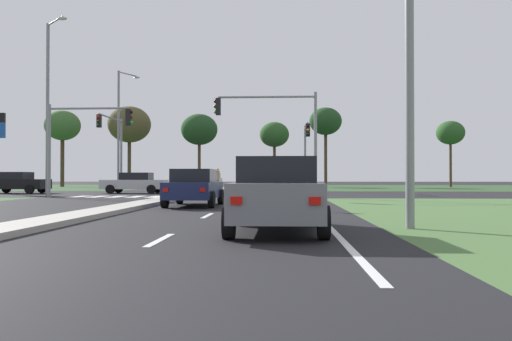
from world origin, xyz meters
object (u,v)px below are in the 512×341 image
object	(u,v)px
treeline_second	(129,125)
car_black_third	(17,182)
car_grey_near	(277,194)
street_lamp_second	(49,100)
car_navy_second	(194,187)
car_silver_fifth	(135,183)
street_lamp_near	(402,5)
treeline_fifth	(326,122)
traffic_signal_near_left	(81,133)
pedestrian_at_median	(218,176)
treeline_third	(199,130)
traffic_signal_far_left	(114,139)
traffic_signal_near_right	(278,124)
treeline_sixth	(450,133)
car_beige_fourth	(212,180)
traffic_signal_far_right	(306,144)
treeline_near	(63,126)
street_lamp_third	(120,124)
treeline_fourth	(274,135)

from	to	relation	value
treeline_second	car_black_third	bearing A→B (deg)	-90.05
car_grey_near	car_black_third	xyz separation A→B (m)	(-18.96, 25.13, -0.01)
street_lamp_second	treeline_second	world-z (taller)	street_lamp_second
car_navy_second	street_lamp_second	bearing A→B (deg)	136.88
car_silver_fifth	treeline_second	world-z (taller)	treeline_second
street_lamp_near	treeline_fifth	world-z (taller)	treeline_fifth
traffic_signal_near_left	pedestrian_at_median	distance (m)	17.01
pedestrian_at_median	treeline_third	world-z (taller)	treeline_third
traffic_signal_far_left	pedestrian_at_median	bearing A→B (deg)	30.36
car_grey_near	pedestrian_at_median	bearing A→B (deg)	99.31
traffic_signal_near_right	street_lamp_second	world-z (taller)	street_lamp_second
car_black_third	car_silver_fifth	world-z (taller)	car_black_third
traffic_signal_near_left	treeline_sixth	distance (m)	46.66
car_beige_fourth	traffic_signal_near_right	world-z (taller)	traffic_signal_near_right
traffic_signal_far_right	treeline_near	world-z (taller)	treeline_near
treeline_near	treeline_second	bearing A→B (deg)	12.39
traffic_signal_near_left	treeline_second	world-z (taller)	treeline_second
traffic_signal_far_left	treeline_sixth	size ratio (longest dim) A/B	0.76
car_silver_fifth	traffic_signal_far_right	distance (m)	13.31
car_black_third	traffic_signal_far_left	xyz separation A→B (m)	(5.72, 3.95, 3.41)
car_navy_second	pedestrian_at_median	xyz separation A→B (m)	(-2.07, 23.94, 0.48)
traffic_signal_far_right	street_lamp_near	size ratio (longest dim) A/B	0.60
street_lamp_near	treeline_second	xyz separation A→B (m)	(-21.74, 51.50, 2.66)
street_lamp_second	street_lamp_third	size ratio (longest dim) A/B	1.01
car_grey_near	street_lamp_third	distance (m)	36.89
car_navy_second	treeline_third	size ratio (longest dim) A/B	0.50
car_black_third	traffic_signal_near_right	world-z (taller)	traffic_signal_near_right
treeline_near	street_lamp_second	bearing A→B (deg)	-67.79
traffic_signal_far_right	pedestrian_at_median	xyz separation A→B (m)	(-7.47, 4.38, -2.48)
treeline_fifth	traffic_signal_near_right	bearing A→B (deg)	-99.19
traffic_signal_near_left	treeline_third	distance (m)	34.29
street_lamp_second	treeline_second	xyz separation A→B (m)	(-4.80, 32.51, 1.82)
traffic_signal_far_right	treeline_second	bearing A→B (deg)	132.31
treeline_second	car_grey_near	bearing A→B (deg)	-70.06
car_silver_fifth	treeline_second	size ratio (longest dim) A/B	0.46
traffic_signal_far_left	car_beige_fourth	bearing A→B (deg)	73.81
treeline_third	treeline_sixth	bearing A→B (deg)	0.02
car_beige_fourth	treeline_third	bearing A→B (deg)	-63.30
traffic_signal_far_right	treeline_fourth	world-z (taller)	treeline_fourth
car_black_third	pedestrian_at_median	world-z (taller)	pedestrian_at_median
treeline_third	treeline_sixth	distance (m)	30.43
car_beige_fourth	street_lamp_third	xyz separation A→B (m)	(-6.29, -13.84, 5.03)
street_lamp_near	treeline_near	bearing A→B (deg)	120.65
car_navy_second	treeline_fifth	bearing A→B (deg)	78.20
car_black_third	treeline_second	bearing A→B (deg)	179.95
car_silver_fifth	treeline_fourth	bearing A→B (deg)	-20.11
treeline_fourth	treeline_third	bearing A→B (deg)	-179.45
treeline_second	treeline_fourth	size ratio (longest dim) A/B	1.26
car_grey_near	car_silver_fifth	bearing A→B (deg)	112.29
car_navy_second	treeline_third	bearing A→B (deg)	98.98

